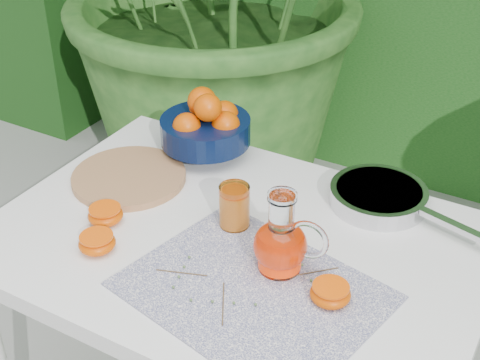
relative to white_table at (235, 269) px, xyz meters
The scene contains 9 objects.
white_table is the anchor object (origin of this frame).
placemat 0.18m from the white_table, 48.60° to the right, with size 0.45×0.35×0.00m, color #0E154F.
cutting_board 0.34m from the white_table, 167.97° to the left, with size 0.26×0.26×0.02m, color #A9754C.
fruit_bowl 0.39m from the white_table, 131.31° to the left, with size 0.29×0.29×0.17m.
juice_pitcher 0.20m from the white_table, 18.76° to the right, with size 0.15×0.11×0.17m.
juice_tumbler 0.14m from the white_table, 121.86° to the left, with size 0.08×0.08×0.09m.
saute_pan 0.35m from the white_table, 50.83° to the left, with size 0.39×0.26×0.04m.
orange_halves 0.17m from the white_table, 126.14° to the right, with size 0.60×0.19×0.04m.
thyme_sprigs 0.17m from the white_table, 56.35° to the right, with size 0.31×0.25×0.01m.
Camera 1 is at (0.54, -0.90, 1.58)m, focal length 50.00 mm.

